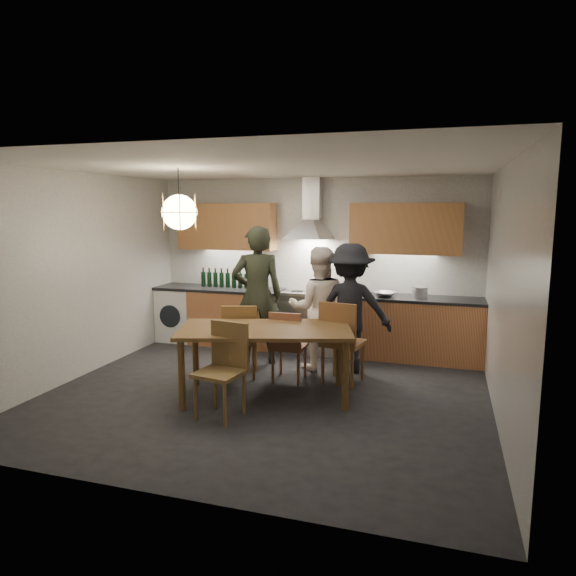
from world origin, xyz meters
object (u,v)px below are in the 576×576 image
(dining_table, at_px, (265,336))
(person_left, at_px, (257,295))
(mixing_bowl, at_px, (385,294))
(wine_bottles, at_px, (228,278))
(chair_back_left, at_px, (240,336))
(person_right, at_px, (350,308))
(stock_pot, at_px, (420,293))
(chair_front, at_px, (224,363))
(person_mid, at_px, (318,308))

(dining_table, xyz_separation_m, person_left, (-0.55, 1.21, 0.24))
(mixing_bowl, height_order, wine_bottles, wine_bottles)
(chair_back_left, relative_size, person_right, 0.56)
(dining_table, height_order, person_left, person_left)
(wine_bottles, bearing_deg, stock_pot, -1.63)
(dining_table, relative_size, stock_pot, 10.04)
(person_left, relative_size, stock_pot, 9.07)
(chair_front, xyz_separation_m, person_mid, (0.55, 1.84, 0.26))
(dining_table, relative_size, person_mid, 1.28)
(person_right, xyz_separation_m, wine_bottles, (-2.11, 0.85, 0.20))
(dining_table, distance_m, person_mid, 1.28)
(chair_front, height_order, person_mid, person_mid)
(chair_back_left, xyz_separation_m, mixing_bowl, (1.64, 1.42, 0.39))
(person_left, bearing_deg, person_right, 157.48)
(chair_front, distance_m, mixing_bowl, 2.91)
(person_mid, bearing_deg, chair_back_left, 23.06)
(stock_pot, bearing_deg, wine_bottles, 178.37)
(person_left, xyz_separation_m, person_mid, (0.86, 0.02, -0.13))
(dining_table, bearing_deg, chair_back_left, 118.61)
(chair_back_left, relative_size, chair_front, 0.98)
(dining_table, xyz_separation_m, wine_bottles, (-1.38, 2.09, 0.33))
(dining_table, relative_size, person_right, 1.25)
(mixing_bowl, bearing_deg, chair_back_left, -139.00)
(wine_bottles, bearing_deg, person_mid, -26.97)
(chair_back_left, height_order, person_mid, person_mid)
(chair_back_left, distance_m, person_mid, 1.13)
(wine_bottles, bearing_deg, mixing_bowl, -3.41)
(person_mid, distance_m, mixing_bowl, 1.07)
(chair_back_left, bearing_deg, dining_table, 117.87)
(person_mid, bearing_deg, person_left, -15.75)
(person_mid, relative_size, stock_pot, 7.81)
(dining_table, distance_m, person_left, 1.35)
(mixing_bowl, bearing_deg, dining_table, -119.74)
(dining_table, height_order, chair_back_left, chair_back_left)
(dining_table, bearing_deg, chair_front, -128.04)
(chair_front, height_order, person_left, person_left)
(person_left, xyz_separation_m, wine_bottles, (-0.83, 0.88, 0.09))
(chair_back_left, distance_m, chair_front, 1.16)
(dining_table, height_order, wine_bottles, wine_bottles)
(person_mid, bearing_deg, mixing_bowl, -155.44)
(chair_back_left, distance_m, stock_pot, 2.62)
(chair_front, height_order, stock_pot, stock_pot)
(chair_front, xyz_separation_m, stock_pot, (1.83, 2.61, 0.41))
(mixing_bowl, relative_size, wine_bottles, 0.32)
(stock_pot, bearing_deg, person_right, -138.04)
(person_left, bearing_deg, chair_front, 75.78)
(person_right, relative_size, stock_pot, 8.05)
(wine_bottles, bearing_deg, person_right, -21.95)
(person_mid, distance_m, stock_pot, 1.50)
(dining_table, xyz_separation_m, chair_back_left, (-0.52, 0.52, -0.17))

